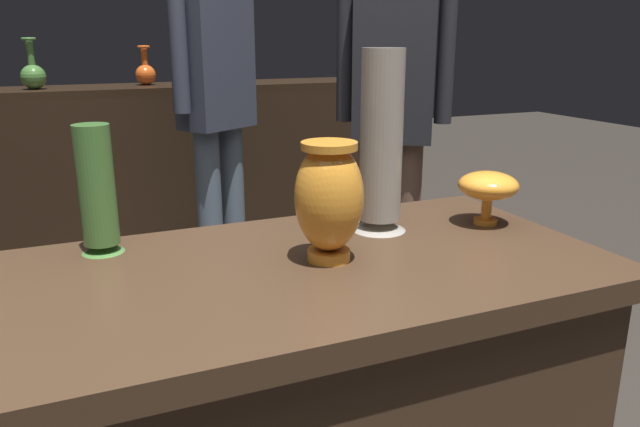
# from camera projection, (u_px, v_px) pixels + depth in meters

# --- Properties ---
(back_display_shelf) EXTENTS (2.60, 0.40, 0.99)m
(back_display_shelf) POSITION_uv_depth(u_px,v_px,m) (154.00, 180.00, 3.24)
(back_display_shelf) COLOR black
(back_display_shelf) RESTS_ON ground_plane
(vase_centerpiece) EXTENTS (0.14, 0.14, 0.24)m
(vase_centerpiece) POSITION_uv_depth(u_px,v_px,m) (329.00, 198.00, 1.19)
(vase_centerpiece) COLOR orange
(vase_centerpiece) RESTS_ON display_plinth
(vase_tall_behind) EXTENTS (0.12, 0.12, 0.41)m
(vase_tall_behind) POSITION_uv_depth(u_px,v_px,m) (381.00, 146.00, 1.36)
(vase_tall_behind) COLOR gray
(vase_tall_behind) RESTS_ON display_plinth
(vase_left_accent) EXTENTS (0.09, 0.09, 0.27)m
(vase_left_accent) POSITION_uv_depth(u_px,v_px,m) (97.00, 192.00, 1.24)
(vase_left_accent) COLOR #477A38
(vase_left_accent) RESTS_ON display_plinth
(vase_right_accent) EXTENTS (0.14, 0.14, 0.13)m
(vase_right_accent) POSITION_uv_depth(u_px,v_px,m) (488.00, 187.00, 1.44)
(vase_right_accent) COLOR orange
(vase_right_accent) RESTS_ON display_plinth
(shelf_vase_center) EXTENTS (0.10, 0.10, 0.20)m
(shelf_vase_center) POSITION_uv_depth(u_px,v_px,m) (145.00, 72.00, 3.10)
(shelf_vase_center) COLOR #E55B1E
(shelf_vase_center) RESTS_ON back_display_shelf
(shelf_vase_left) EXTENTS (0.11, 0.11, 0.24)m
(shelf_vase_left) POSITION_uv_depth(u_px,v_px,m) (33.00, 74.00, 2.85)
(shelf_vase_left) COLOR #477A38
(shelf_vase_left) RESTS_ON back_display_shelf
(visitor_center_back) EXTENTS (0.41, 0.32, 1.71)m
(visitor_center_back) POSITION_uv_depth(u_px,v_px,m) (216.00, 88.00, 2.62)
(visitor_center_back) COLOR slate
(visitor_center_back) RESTS_ON ground_plane
(visitor_near_right) EXTENTS (0.40, 0.33, 1.64)m
(visitor_near_right) POSITION_uv_depth(u_px,v_px,m) (393.00, 103.00, 2.48)
(visitor_near_right) COLOR brown
(visitor_near_right) RESTS_ON ground_plane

